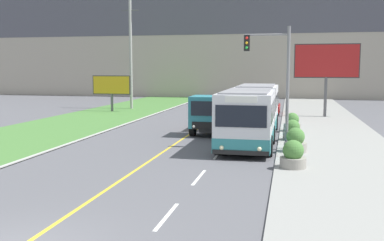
{
  "coord_description": "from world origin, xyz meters",
  "views": [
    {
      "loc": [
        6.02,
        -8.55,
        4.15
      ],
      "look_at": [
        1.1,
        14.15,
        1.4
      ],
      "focal_mm": 42.0,
      "sensor_mm": 36.0,
      "label": 1
    }
  ],
  "objects_px": {
    "city_bus": "(252,113)",
    "billboard_large": "(327,63)",
    "dump_truck": "(214,115)",
    "planter_round_second": "(295,141)",
    "planter_round_far": "(292,123)",
    "billboard_small": "(112,86)",
    "car_distant": "(270,106)",
    "traffic_light_mast": "(275,72)",
    "planter_round_near": "(293,156)",
    "utility_pole_far": "(131,53)",
    "planter_round_third": "(292,131)"
  },
  "relations": [
    {
      "from": "traffic_light_mast",
      "to": "planter_round_second",
      "type": "xyz_separation_m",
      "value": [
        1.06,
        -0.79,
        -3.32
      ]
    },
    {
      "from": "city_bus",
      "to": "dump_truck",
      "type": "xyz_separation_m",
      "value": [
        -2.53,
        1.5,
        -0.32
      ]
    },
    {
      "from": "planter_round_near",
      "to": "car_distant",
      "type": "bearing_deg",
      "value": 94.87
    },
    {
      "from": "billboard_large",
      "to": "planter_round_third",
      "type": "xyz_separation_m",
      "value": [
        -2.73,
        -13.12,
        -3.94
      ]
    },
    {
      "from": "planter_round_second",
      "to": "planter_round_third",
      "type": "bearing_deg",
      "value": 92.07
    },
    {
      "from": "traffic_light_mast",
      "to": "billboard_large",
      "type": "distance_m",
      "value": 16.38
    },
    {
      "from": "utility_pole_far",
      "to": "billboard_large",
      "type": "height_order",
      "value": "utility_pole_far"
    },
    {
      "from": "car_distant",
      "to": "utility_pole_far",
      "type": "height_order",
      "value": "utility_pole_far"
    },
    {
      "from": "utility_pole_far",
      "to": "planter_round_second",
      "type": "relative_size",
      "value": 9.39
    },
    {
      "from": "planter_round_near",
      "to": "planter_round_second",
      "type": "bearing_deg",
      "value": 87.86
    },
    {
      "from": "dump_truck",
      "to": "planter_round_third",
      "type": "bearing_deg",
      "value": -21.57
    },
    {
      "from": "car_distant",
      "to": "utility_pole_far",
      "type": "bearing_deg",
      "value": 172.0
    },
    {
      "from": "planter_round_third",
      "to": "planter_round_near",
      "type": "bearing_deg",
      "value": -90.04
    },
    {
      "from": "utility_pole_far",
      "to": "traffic_light_mast",
      "type": "relative_size",
      "value": 1.79
    },
    {
      "from": "planter_round_far",
      "to": "billboard_small",
      "type": "bearing_deg",
      "value": 147.9
    },
    {
      "from": "billboard_small",
      "to": "planter_round_far",
      "type": "relative_size",
      "value": 3.14
    },
    {
      "from": "traffic_light_mast",
      "to": "planter_round_second",
      "type": "distance_m",
      "value": 3.58
    },
    {
      "from": "utility_pole_far",
      "to": "planter_round_near",
      "type": "bearing_deg",
      "value": -57.08
    },
    {
      "from": "planter_round_second",
      "to": "planter_round_third",
      "type": "height_order",
      "value": "planter_round_second"
    },
    {
      "from": "planter_round_second",
      "to": "planter_round_third",
      "type": "relative_size",
      "value": 1.02
    },
    {
      "from": "city_bus",
      "to": "planter_round_second",
      "type": "distance_m",
      "value": 4.79
    },
    {
      "from": "dump_truck",
      "to": "planter_round_third",
      "type": "xyz_separation_m",
      "value": [
        4.82,
        -1.91,
        -0.63
      ]
    },
    {
      "from": "car_distant",
      "to": "traffic_light_mast",
      "type": "xyz_separation_m",
      "value": [
        0.98,
        -17.96,
        3.23
      ]
    },
    {
      "from": "car_distant",
      "to": "traffic_light_mast",
      "type": "bearing_deg",
      "value": -86.89
    },
    {
      "from": "dump_truck",
      "to": "billboard_large",
      "type": "relative_size",
      "value": 1.09
    },
    {
      "from": "planter_round_third",
      "to": "dump_truck",
      "type": "bearing_deg",
      "value": 158.43
    },
    {
      "from": "dump_truck",
      "to": "planter_round_second",
      "type": "distance_m",
      "value": 7.44
    },
    {
      "from": "dump_truck",
      "to": "car_distant",
      "type": "height_order",
      "value": "dump_truck"
    },
    {
      "from": "car_distant",
      "to": "planter_round_second",
      "type": "bearing_deg",
      "value": -83.78
    },
    {
      "from": "planter_round_near",
      "to": "planter_round_third",
      "type": "height_order",
      "value": "planter_round_third"
    },
    {
      "from": "city_bus",
      "to": "car_distant",
      "type": "distance_m",
      "value": 14.75
    },
    {
      "from": "city_bus",
      "to": "billboard_large",
      "type": "bearing_deg",
      "value": 68.43
    },
    {
      "from": "traffic_light_mast",
      "to": "planter_round_second",
      "type": "relative_size",
      "value": 5.24
    },
    {
      "from": "city_bus",
      "to": "car_distant",
      "type": "relative_size",
      "value": 3.02
    },
    {
      "from": "car_distant",
      "to": "traffic_light_mast",
      "type": "height_order",
      "value": "traffic_light_mast"
    },
    {
      "from": "city_bus",
      "to": "billboard_large",
      "type": "xyz_separation_m",
      "value": [
        5.02,
        12.71,
        2.99
      ]
    },
    {
      "from": "utility_pole_far",
      "to": "billboard_large",
      "type": "bearing_deg",
      "value": -12.09
    },
    {
      "from": "planter_round_second",
      "to": "planter_round_near",
      "type": "bearing_deg",
      "value": -92.14
    },
    {
      "from": "planter_round_near",
      "to": "planter_round_third",
      "type": "bearing_deg",
      "value": 89.96
    },
    {
      "from": "billboard_large",
      "to": "traffic_light_mast",
      "type": "bearing_deg",
      "value": -102.95
    },
    {
      "from": "car_distant",
      "to": "planter_round_near",
      "type": "distance_m",
      "value": 22.45
    },
    {
      "from": "dump_truck",
      "to": "planter_round_far",
      "type": "xyz_separation_m",
      "value": [
        4.83,
        1.71,
        -0.61
      ]
    },
    {
      "from": "billboard_large",
      "to": "planter_round_near",
      "type": "height_order",
      "value": "billboard_large"
    },
    {
      "from": "dump_truck",
      "to": "traffic_light_mast",
      "type": "xyz_separation_m",
      "value": [
        3.89,
        -4.73,
        2.7
      ]
    },
    {
      "from": "billboard_large",
      "to": "planter_round_far",
      "type": "bearing_deg",
      "value": -106.0
    },
    {
      "from": "car_distant",
      "to": "planter_round_third",
      "type": "xyz_separation_m",
      "value": [
        1.91,
        -15.13,
        -0.1
      ]
    },
    {
      "from": "city_bus",
      "to": "planter_round_far",
      "type": "distance_m",
      "value": 4.06
    },
    {
      "from": "city_bus",
      "to": "billboard_small",
      "type": "bearing_deg",
      "value": 136.4
    },
    {
      "from": "traffic_light_mast",
      "to": "billboard_small",
      "type": "bearing_deg",
      "value": 132.88
    },
    {
      "from": "utility_pole_far",
      "to": "billboard_small",
      "type": "xyz_separation_m",
      "value": [
        -0.85,
        -3.04,
        -3.18
      ]
    }
  ]
}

